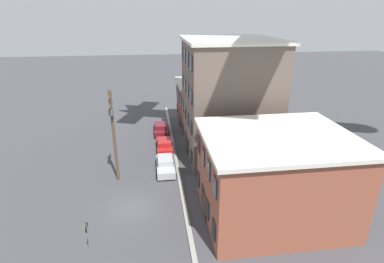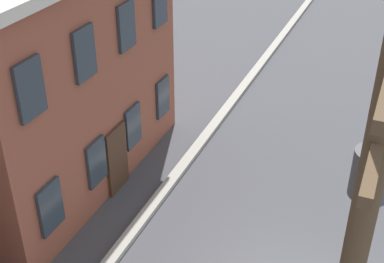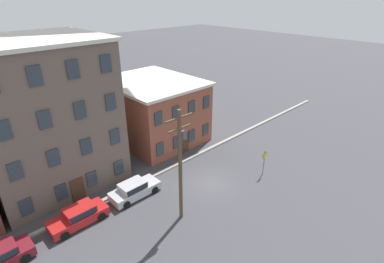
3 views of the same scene
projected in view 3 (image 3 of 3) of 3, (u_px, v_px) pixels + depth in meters
ground_plane at (210, 183)px, 27.88m from camera, size 200.00×200.00×0.00m
kerb_strip at (178, 164)px, 30.77m from camera, size 56.00×0.36×0.16m
apartment_midblock at (44, 115)px, 25.85m from camera, size 11.06×9.79×12.99m
apartment_far at (153, 110)px, 35.20m from camera, size 9.42×11.32×7.04m
car_red at (79, 215)px, 22.83m from camera, size 4.40×1.92×1.43m
car_silver at (134, 189)px, 25.83m from camera, size 4.40×1.92×1.43m
caution_sign at (264, 159)px, 28.50m from camera, size 0.90×0.08×2.61m
utility_pole at (181, 161)px, 21.61m from camera, size 2.40×0.44×9.12m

